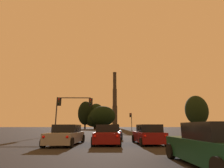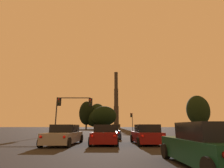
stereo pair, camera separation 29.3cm
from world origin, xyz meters
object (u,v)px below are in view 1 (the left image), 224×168
Objects in this scene: smokestack at (115,105)px; traffic_light_overhead_left at (69,106)px; traffic_light_far_right at (131,119)px; sedan_center_lane_front at (111,132)px; hatchback_right_lane_second at (148,135)px; sedan_center_lane_second at (107,135)px; hatchback_right_lane_third at (214,146)px; sedan_left_lane_second at (66,135)px.

traffic_light_overhead_left is at bearing -94.80° from smokestack.
traffic_light_overhead_left reaches higher than traffic_light_far_right.
traffic_light_overhead_left is (-6.27, 6.48, 3.64)m from sedan_center_lane_front.
hatchback_right_lane_second reaches higher than sedan_center_lane_second.
sedan_center_lane_second is 8.78m from hatchback_right_lane_third.
sedan_center_lane_second is (-3.09, 0.39, 0.00)m from hatchback_right_lane_second.
hatchback_right_lane_second is 0.78× the size of traffic_light_far_right.
sedan_center_lane_front is at bearing 111.84° from hatchback_right_lane_second.
sedan_left_lane_second is 0.89× the size of traffic_light_far_right.
sedan_center_lane_front is at bearing -45.91° from traffic_light_overhead_left.
smokestack is (11.95, 142.17, 16.94)m from traffic_light_overhead_left.
sedan_left_lane_second is 13.83m from traffic_light_overhead_left.
hatchback_right_lane_third is at bearing -79.92° from sedan_center_lane_front.
traffic_light_far_right is at bearing -89.50° from smokestack.
sedan_center_lane_second is 156.04m from smokestack.
traffic_light_overhead_left is (-2.89, 13.03, 3.64)m from sedan_left_lane_second.
sedan_center_lane_second is at bearing -64.53° from traffic_light_overhead_left.
hatchback_right_lane_second is 156.34m from smokestack.
sedan_left_lane_second and sedan_center_lane_front have the same top height.
traffic_light_far_right is at bearing 65.44° from traffic_light_overhead_left.
smokestack is at bearing 89.30° from sedan_center_lane_second.
traffic_light_far_right reaches higher than sedan_left_lane_second.
traffic_light_far_right reaches higher than hatchback_right_lane_third.
traffic_light_far_right is (10.04, 41.34, 2.85)m from sedan_left_lane_second.
hatchback_right_lane_second is 3.11m from sedan_center_lane_second.
smokestack is (-0.98, 113.86, 17.73)m from traffic_light_far_right.
hatchback_right_lane_second reaches higher than sedan_center_lane_front.
smokestack reaches higher than hatchback_right_lane_third.
traffic_light_far_right reaches higher than sedan_center_lane_second.
sedan_left_lane_second is 1.15× the size of hatchback_right_lane_third.
hatchback_right_lane_second is at bearing -54.86° from traffic_light_overhead_left.
smokestack is at bearing 89.30° from sedan_left_lane_second.
sedan_center_lane_front is 150.18m from smokestack.
smokestack is (9.06, 155.20, 20.58)m from sedan_left_lane_second.
sedan_center_lane_second is at bearing 14.67° from sedan_left_lane_second.
hatchback_right_lane_third reaches higher than sedan_center_lane_second.
hatchback_right_lane_third is 0.74× the size of traffic_light_overhead_left.
sedan_left_lane_second is at bearing -93.34° from smokestack.
sedan_center_lane_second is (-0.37, -5.91, 0.00)m from sedan_center_lane_front.
hatchback_right_lane_second reaches higher than sedan_left_lane_second.
smokestack is at bearing 90.50° from traffic_light_far_right.
hatchback_right_lane_third is 163.91m from smokestack.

